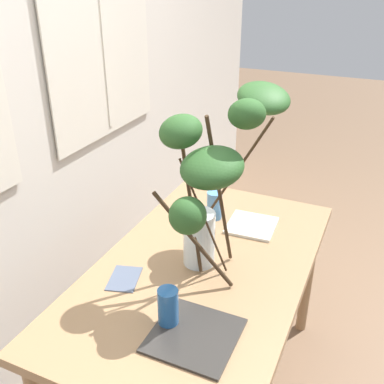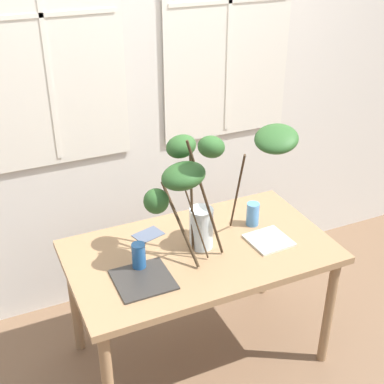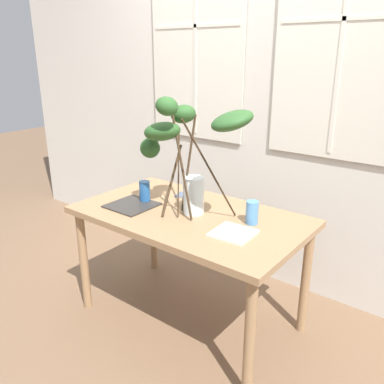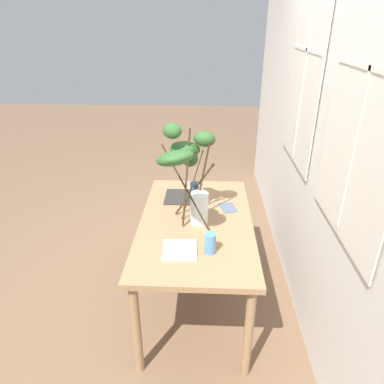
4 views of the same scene
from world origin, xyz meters
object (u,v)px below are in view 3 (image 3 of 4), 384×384
(drinking_glass_blue_right, at_px, (252,212))
(plate_square_left, at_px, (132,205))
(drinking_glass_blue_left, at_px, (145,192))
(plate_square_right, at_px, (233,233))
(vase_with_branches, at_px, (185,145))
(dining_table, at_px, (190,226))

(drinking_glass_blue_right, xyz_separation_m, plate_square_left, (-0.71, -0.22, -0.06))
(plate_square_left, bearing_deg, drinking_glass_blue_left, 80.73)
(drinking_glass_blue_left, bearing_deg, plate_square_left, -99.27)
(drinking_glass_blue_left, distance_m, drinking_glass_blue_right, 0.71)
(plate_square_left, bearing_deg, plate_square_right, 2.97)
(plate_square_left, distance_m, plate_square_right, 0.71)
(vase_with_branches, relative_size, drinking_glass_blue_left, 5.95)
(dining_table, distance_m, plate_square_left, 0.38)
(drinking_glass_blue_right, height_order, plate_square_right, drinking_glass_blue_right)
(plate_square_left, bearing_deg, vase_with_branches, 12.00)
(dining_table, xyz_separation_m, drinking_glass_blue_right, (0.36, 0.10, 0.14))
(plate_square_right, bearing_deg, drinking_glass_blue_left, 174.86)
(drinking_glass_blue_left, distance_m, plate_square_left, 0.12)
(vase_with_branches, distance_m, plate_square_left, 0.55)
(vase_with_branches, xyz_separation_m, plate_square_right, (0.35, -0.04, -0.41))
(plate_square_left, relative_size, plate_square_right, 1.29)
(plate_square_right, bearing_deg, vase_with_branches, 173.56)
(dining_table, xyz_separation_m, vase_with_branches, (0.00, -0.05, 0.50))
(dining_table, distance_m, drinking_glass_blue_right, 0.40)
(drinking_glass_blue_right, height_order, plate_square_left, drinking_glass_blue_right)
(vase_with_branches, relative_size, plate_square_left, 3.06)
(plate_square_right, bearing_deg, plate_square_left, -177.03)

